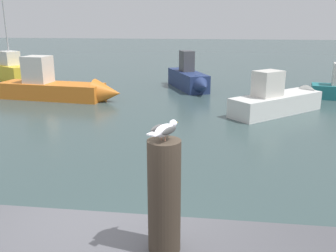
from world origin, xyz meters
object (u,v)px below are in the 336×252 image
(seagull, at_px, (164,130))
(boat_orange, at_px, (62,88))
(boat_yellow, at_px, (5,70))
(boat_navy, at_px, (190,79))
(boat_white, at_px, (284,100))
(mooring_post, at_px, (164,197))

(seagull, height_order, boat_orange, seagull)
(boat_yellow, xyz_separation_m, boat_navy, (10.46, -1.88, -0.02))
(seagull, distance_m, boat_white, 11.14)
(mooring_post, height_order, seagull, seagull)
(boat_navy, height_order, boat_orange, boat_navy)
(boat_white, xyz_separation_m, boat_orange, (-8.78, 1.03, 0.04))
(boat_yellow, distance_m, boat_orange, 7.17)
(seagull, bearing_deg, boat_navy, 93.16)
(seagull, relative_size, boat_yellow, 0.08)
(seagull, xyz_separation_m, boat_orange, (-5.93, 11.63, -1.88))
(boat_yellow, relative_size, boat_navy, 1.20)
(boat_navy, distance_m, boat_white, 5.38)
(mooring_post, bearing_deg, boat_orange, 117.01)
(mooring_post, xyz_separation_m, seagull, (0.00, 0.01, 0.60))
(mooring_post, xyz_separation_m, boat_yellow, (-11.26, 16.44, -1.25))
(boat_white, bearing_deg, boat_orange, 173.28)
(mooring_post, distance_m, boat_navy, 14.63)
(boat_navy, relative_size, boat_white, 1.01)
(boat_yellow, bearing_deg, seagull, -55.58)
(mooring_post, bearing_deg, seagull, 63.03)
(seagull, height_order, boat_white, seagull)
(mooring_post, distance_m, boat_yellow, 19.96)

